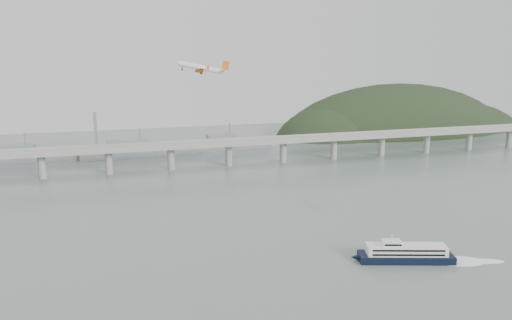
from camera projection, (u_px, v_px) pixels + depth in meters
name	position (u px, v px, depth m)	size (l,w,h in m)	color
ground	(289.00, 255.00, 240.71)	(900.00, 900.00, 0.00)	slate
bridge	(205.00, 147.00, 423.68)	(800.00, 22.00, 23.90)	gray
headland	(405.00, 146.00, 636.95)	(365.00, 155.00, 156.00)	black
distant_fleet	(19.00, 157.00, 442.51)	(453.00, 60.90, 40.00)	slate
ferry	(406.00, 254.00, 233.52)	(70.31, 29.04, 13.65)	black
airliner	(202.00, 68.00, 316.52)	(35.52, 32.16, 9.81)	white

